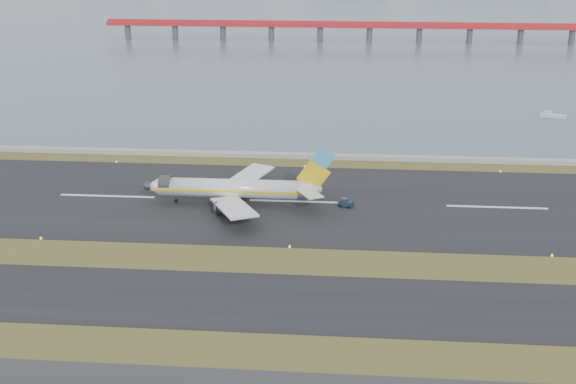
# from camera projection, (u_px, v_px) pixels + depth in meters

# --- Properties ---
(ground) EXTENTS (1000.00, 1000.00, 0.00)m
(ground) POSITION_uv_depth(u_px,v_px,m) (286.00, 267.00, 119.57)
(ground) COLOR #384619
(ground) RESTS_ON ground
(taxiway_strip) EXTENTS (1000.00, 18.00, 0.10)m
(taxiway_strip) POSITION_uv_depth(u_px,v_px,m) (280.00, 302.00, 108.34)
(taxiway_strip) COLOR black
(taxiway_strip) RESTS_ON ground
(runway_strip) EXTENTS (1000.00, 45.00, 0.10)m
(runway_strip) POSITION_uv_depth(u_px,v_px,m) (298.00, 202.00, 147.60)
(runway_strip) COLOR black
(runway_strip) RESTS_ON ground
(seawall) EXTENTS (1000.00, 2.50, 1.00)m
(seawall) POSITION_uv_depth(u_px,v_px,m) (306.00, 156.00, 175.49)
(seawall) COLOR #969691
(seawall) RESTS_ON ground
(bay_water) EXTENTS (1400.00, 800.00, 1.30)m
(bay_water) POSITION_uv_depth(u_px,v_px,m) (336.00, 0.00, 549.63)
(bay_water) COLOR #455463
(bay_water) RESTS_ON ground
(red_pier) EXTENTS (260.00, 5.00, 10.20)m
(red_pier) POSITION_uv_depth(u_px,v_px,m) (370.00, 26.00, 349.27)
(red_pier) COLOR red
(red_pier) RESTS_ON ground
(airliner) EXTENTS (38.52, 32.89, 12.80)m
(airliner) POSITION_uv_depth(u_px,v_px,m) (237.00, 189.00, 145.01)
(airliner) COLOR silver
(airliner) RESTS_ON ground
(pushback_tug) EXTENTS (3.19, 2.51, 1.80)m
(pushback_tug) POSITION_uv_depth(u_px,v_px,m) (346.00, 203.00, 144.72)
(pushback_tug) COLOR #142539
(pushback_tug) RESTS_ON ground
(workboat_near) EXTENTS (7.68, 4.89, 1.79)m
(workboat_near) POSITION_uv_depth(u_px,v_px,m) (552.00, 115.00, 212.74)
(workboat_near) COLOR silver
(workboat_near) RESTS_ON ground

